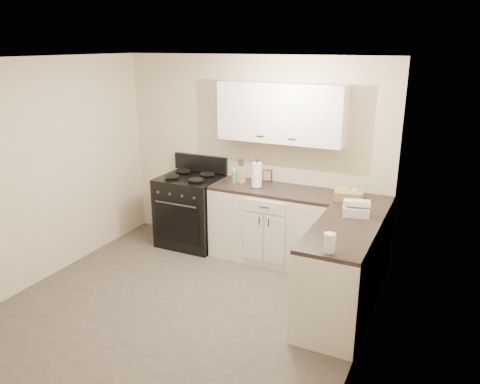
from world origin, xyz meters
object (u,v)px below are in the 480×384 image
at_px(knife_block, 241,174).
at_px(wicker_basket, 348,196).
at_px(countertop_grill, 356,210).
at_px(stove, 191,212).
at_px(paper_towel, 257,175).

distance_m(knife_block, wicker_basket, 1.40).
height_order(wicker_basket, countertop_grill, wicker_basket).
relative_size(stove, wicker_basket, 3.04).
distance_m(stove, paper_towel, 1.16).
bearing_deg(paper_towel, knife_block, 157.56).
relative_size(stove, countertop_grill, 3.65).
height_order(knife_block, paper_towel, paper_towel).
height_order(stove, countertop_grill, countertop_grill).
bearing_deg(wicker_basket, paper_towel, 179.58).
bearing_deg(knife_block, stove, -157.15).
bearing_deg(stove, paper_towel, -1.06).
bearing_deg(paper_towel, wicker_basket, -0.42).
xyz_separation_m(wicker_basket, countertop_grill, (0.18, -0.43, -0.00)).
xyz_separation_m(knife_block, countertop_grill, (1.58, -0.55, -0.06)).
bearing_deg(countertop_grill, paper_towel, 148.54).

